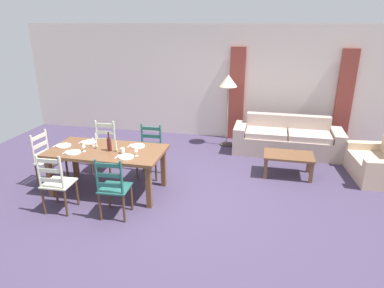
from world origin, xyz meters
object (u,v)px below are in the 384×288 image
at_px(armchair_upholstered, 380,165).
at_px(standing_lamp, 228,85).
at_px(dining_chair_far_right, 150,151).
at_px(wine_glass_near_left, 83,145).
at_px(dining_chair_near_left, 56,183).
at_px(dining_chair_near_right, 113,188).
at_px(dining_table, 107,155).
at_px(wine_glass_far_left, 93,140).
at_px(couch, 287,140).
at_px(wine_bottle, 109,144).
at_px(coffee_table, 288,158).
at_px(wine_glass_near_right, 136,149).
at_px(dining_chair_head_west, 48,159).
at_px(dining_chair_far_left, 104,147).
at_px(coffee_cup_primary, 123,151).

xyz_separation_m(armchair_upholstered, standing_lamp, (-2.97, 1.14, 1.16)).
xyz_separation_m(dining_chair_far_right, wine_glass_near_left, (-0.79, -0.90, 0.38)).
distance_m(dining_chair_near_left, dining_chair_near_right, 0.90).
bearing_deg(dining_table, wine_glass_far_left, 157.45).
distance_m(dining_table, dining_chair_near_right, 0.89).
bearing_deg(dining_table, dining_chair_near_left, -119.57).
bearing_deg(dining_table, dining_chair_far_right, 57.60).
relative_size(dining_chair_far_right, couch, 0.42).
bearing_deg(wine_bottle, coffee_table, 24.33).
height_order(wine_glass_near_right, coffee_table, wine_glass_near_right).
xyz_separation_m(dining_chair_near_right, wine_glass_near_right, (0.13, 0.60, 0.38)).
distance_m(dining_table, dining_chair_head_west, 1.14).
distance_m(dining_chair_head_west, wine_glass_near_right, 1.76).
height_order(dining_chair_head_west, couch, dining_chair_head_west).
bearing_deg(wine_glass_near_left, dining_chair_near_right, -37.97).
xyz_separation_m(wine_glass_near_left, standing_lamp, (1.99, 2.84, 0.55)).
height_order(wine_glass_near_left, armchair_upholstered, wine_glass_near_left).
relative_size(dining_chair_far_left, couch, 0.42).
bearing_deg(wine_glass_far_left, dining_chair_far_left, 103.54).
height_order(dining_chair_near_left, dining_chair_far_right, same).
bearing_deg(dining_chair_far_left, standing_lamp, 41.89).
bearing_deg(dining_chair_near_right, dining_chair_head_west, 154.63).
height_order(dining_chair_far_left, coffee_table, dining_chair_far_left).
bearing_deg(dining_chair_far_left, couch, 26.35).
relative_size(wine_bottle, standing_lamp, 0.19).
height_order(dining_table, wine_glass_far_left, wine_glass_far_left).
bearing_deg(wine_glass_near_left, couch, 38.49).
height_order(dining_chair_far_right, wine_bottle, wine_bottle).
relative_size(dining_table, dining_chair_far_left, 1.98).
xyz_separation_m(dining_chair_far_left, coffee_cup_primary, (0.79, -0.88, 0.32)).
height_order(armchair_upholstered, standing_lamp, standing_lamp).
distance_m(dining_chair_far_right, wine_glass_far_left, 1.07).
bearing_deg(wine_glass_far_left, dining_chair_far_right, 39.09).
relative_size(wine_bottle, wine_glass_far_left, 1.96).
xyz_separation_m(wine_glass_near_right, armchair_upholstered, (4.06, 1.70, -0.61)).
relative_size(dining_chair_far_right, wine_glass_near_left, 5.96).
distance_m(dining_chair_far_right, wine_glass_near_right, 0.99).
relative_size(dining_chair_near_left, dining_chair_near_right, 1.00).
distance_m(coffee_cup_primary, couch, 3.78).
distance_m(dining_table, wine_glass_far_left, 0.38).
bearing_deg(dining_chair_far_right, armchair_upholstered, 10.78).
xyz_separation_m(wine_glass_near_right, coffee_cup_primary, (-0.25, 0.06, -0.07)).
bearing_deg(standing_lamp, wine_glass_near_left, -125.00).
height_order(dining_chair_far_left, coffee_cup_primary, dining_chair_far_left).
relative_size(wine_glass_near_right, standing_lamp, 0.10).
height_order(dining_chair_near_right, coffee_cup_primary, dining_chair_near_right).
relative_size(dining_table, couch, 0.83).
bearing_deg(dining_chair_head_west, wine_glass_far_left, 8.69).
bearing_deg(dining_chair_head_west, dining_chair_near_right, -25.37).
height_order(coffee_cup_primary, coffee_table, coffee_cup_primary).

